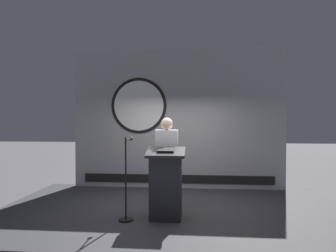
% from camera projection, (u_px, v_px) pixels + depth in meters
% --- Properties ---
extents(ground_plane, '(40.00, 40.00, 0.00)m').
position_uv_depth(ground_plane, '(172.00, 226.00, 5.79)').
color(ground_plane, '#4C4C51').
extents(stage_platform, '(6.40, 4.00, 0.30)m').
position_uv_depth(stage_platform, '(172.00, 218.00, 5.79)').
color(stage_platform, '#333338').
rests_on(stage_platform, ground).
extents(banner_display, '(5.06, 0.12, 3.34)m').
position_uv_depth(banner_display, '(176.00, 119.00, 7.59)').
color(banner_display, '#9E9EA3').
rests_on(banner_display, stage_platform).
extents(podium, '(0.64, 0.50, 1.19)m').
position_uv_depth(podium, '(166.00, 184.00, 5.24)').
color(podium, '#26262B').
rests_on(podium, stage_platform).
extents(speaker_person, '(0.40, 0.26, 1.68)m').
position_uv_depth(speaker_person, '(167.00, 163.00, 5.71)').
color(speaker_person, black).
rests_on(speaker_person, stage_platform).
extents(microphone_stand, '(0.24, 0.57, 1.37)m').
position_uv_depth(microphone_stand, '(127.00, 191.00, 5.21)').
color(microphone_stand, black).
rests_on(microphone_stand, stage_platform).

